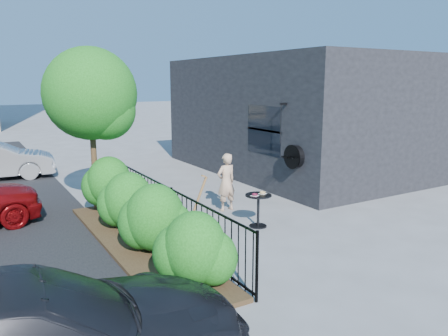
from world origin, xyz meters
TOP-DOWN VIEW (x-y plane):
  - ground at (0.00, 0.00)m, footprint 120.00×120.00m
  - shop_building at (5.50, 4.50)m, footprint 6.22×9.00m
  - fence at (-1.50, 0.00)m, footprint 0.05×6.05m
  - planting_bed at (-2.20, 0.00)m, footprint 1.30×6.00m
  - shrubs at (-2.10, 0.10)m, footprint 1.10×5.60m
  - patio_tree at (-2.24, 2.76)m, footprint 2.20×2.20m
  - cafe_table at (0.48, -0.22)m, footprint 0.59×0.59m
  - woman at (0.52, 1.22)m, footprint 0.56×0.39m
  - shovel at (-1.26, -0.49)m, footprint 0.56×0.19m

SIDE VIEW (x-z plane):
  - ground at x=0.00m, z-range 0.00..0.00m
  - planting_bed at x=-2.20m, z-range 0.00..0.08m
  - cafe_table at x=0.48m, z-range 0.12..0.90m
  - fence at x=-1.50m, z-range 0.01..1.11m
  - shovel at x=-1.26m, z-range -0.09..1.34m
  - shrubs at x=-2.10m, z-range 0.08..1.32m
  - woman at x=0.52m, z-range 0.00..1.45m
  - shop_building at x=5.50m, z-range 0.00..4.00m
  - patio_tree at x=-2.24m, z-range 0.79..4.73m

